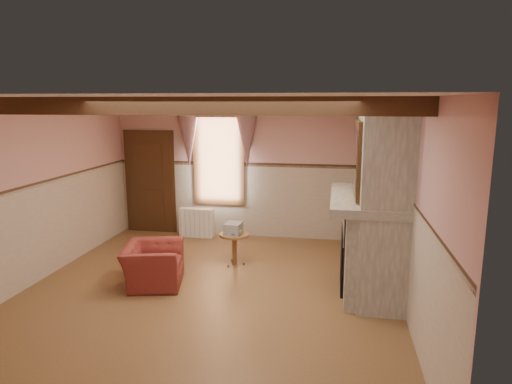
% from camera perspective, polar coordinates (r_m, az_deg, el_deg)
% --- Properties ---
extents(floor, '(5.50, 6.00, 0.01)m').
position_cam_1_polar(floor, '(6.88, -5.93, -12.38)').
color(floor, brown).
rests_on(floor, ground).
extents(ceiling, '(5.50, 6.00, 0.01)m').
position_cam_1_polar(ceiling, '(6.31, -6.45, 11.62)').
color(ceiling, silver).
rests_on(ceiling, wall_back).
extents(wall_back, '(5.50, 0.02, 2.80)m').
position_cam_1_polar(wall_back, '(9.33, -1.04, 2.88)').
color(wall_back, tan).
rests_on(wall_back, floor).
extents(wall_front, '(5.50, 0.02, 2.80)m').
position_cam_1_polar(wall_front, '(3.78, -19.14, -10.21)').
color(wall_front, tan).
rests_on(wall_front, floor).
extents(wall_left, '(0.02, 6.00, 2.80)m').
position_cam_1_polar(wall_left, '(7.68, -26.28, -0.06)').
color(wall_left, tan).
rests_on(wall_left, floor).
extents(wall_right, '(0.02, 6.00, 2.80)m').
position_cam_1_polar(wall_right, '(6.28, 18.71, -1.78)').
color(wall_right, tan).
rests_on(wall_right, floor).
extents(wainscot, '(5.50, 6.00, 1.50)m').
position_cam_1_polar(wainscot, '(6.62, -6.06, -6.41)').
color(wainscot, '#C2B19C').
rests_on(wainscot, floor).
extents(chair_rail, '(5.50, 6.00, 0.08)m').
position_cam_1_polar(chair_rail, '(6.43, -6.20, -0.03)').
color(chair_rail, black).
rests_on(chair_rail, wainscot).
extents(firebox, '(0.20, 0.95, 0.90)m').
position_cam_1_polar(firebox, '(7.04, 11.41, -8.06)').
color(firebox, black).
rests_on(firebox, floor).
extents(armchair, '(1.03, 1.12, 0.62)m').
position_cam_1_polar(armchair, '(7.20, -12.75, -8.86)').
color(armchair, maroon).
rests_on(armchair, floor).
extents(side_table, '(0.65, 0.65, 0.55)m').
position_cam_1_polar(side_table, '(7.86, -2.70, -7.15)').
color(side_table, brown).
rests_on(side_table, floor).
extents(book_stack, '(0.28, 0.34, 0.20)m').
position_cam_1_polar(book_stack, '(7.72, -2.84, -4.58)').
color(book_stack, '#B7AD8C').
rests_on(book_stack, side_table).
extents(radiator, '(0.70, 0.19, 0.60)m').
position_cam_1_polar(radiator, '(9.51, -7.43, -3.82)').
color(radiator, white).
rests_on(radiator, floor).
extents(bowl, '(0.37, 0.37, 0.09)m').
position_cam_1_polar(bowl, '(6.56, 13.93, -0.38)').
color(bowl, brown).
rests_on(bowl, mantel).
extents(mantel_clock, '(0.14, 0.24, 0.20)m').
position_cam_1_polar(mantel_clock, '(7.57, 13.46, 1.57)').
color(mantel_clock, black).
rests_on(mantel_clock, mantel).
extents(oil_lamp, '(0.11, 0.11, 0.28)m').
position_cam_1_polar(oil_lamp, '(7.33, 13.57, 1.57)').
color(oil_lamp, gold).
rests_on(oil_lamp, mantel).
extents(candle_red, '(0.06, 0.06, 0.16)m').
position_cam_1_polar(candle_red, '(6.18, 14.16, -0.77)').
color(candle_red, maroon).
rests_on(candle_red, mantel).
extents(jar_yellow, '(0.06, 0.06, 0.12)m').
position_cam_1_polar(jar_yellow, '(6.51, 13.96, -0.35)').
color(jar_yellow, gold).
rests_on(jar_yellow, mantel).
extents(fireplace, '(0.85, 2.00, 2.80)m').
position_cam_1_polar(fireplace, '(6.82, 15.29, -0.59)').
color(fireplace, gray).
rests_on(fireplace, floor).
extents(mantel, '(1.05, 2.05, 0.12)m').
position_cam_1_polar(mantel, '(6.81, 13.76, -0.86)').
color(mantel, gray).
rests_on(mantel, fireplace).
extents(overmantel_mirror, '(0.06, 1.44, 1.04)m').
position_cam_1_polar(overmantel_mirror, '(6.71, 12.42, 4.29)').
color(overmantel_mirror, silver).
rests_on(overmantel_mirror, fireplace).
extents(door, '(1.10, 0.10, 2.10)m').
position_cam_1_polar(door, '(9.94, -13.06, 1.06)').
color(door, black).
rests_on(door, floor).
extents(window, '(1.06, 0.08, 2.02)m').
position_cam_1_polar(window, '(9.40, -4.68, 4.44)').
color(window, white).
rests_on(window, wall_back).
extents(window_drapes, '(1.30, 0.14, 1.40)m').
position_cam_1_polar(window_drapes, '(9.26, -4.88, 8.06)').
color(window_drapes, gray).
rests_on(window_drapes, wall_back).
extents(ceiling_beam_front, '(5.50, 0.18, 0.20)m').
position_cam_1_polar(ceiling_beam_front, '(5.17, -10.25, 10.54)').
color(ceiling_beam_front, black).
rests_on(ceiling_beam_front, ceiling).
extents(ceiling_beam_back, '(5.50, 0.18, 0.20)m').
position_cam_1_polar(ceiling_beam_back, '(7.47, -3.78, 10.81)').
color(ceiling_beam_back, black).
rests_on(ceiling_beam_back, ceiling).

